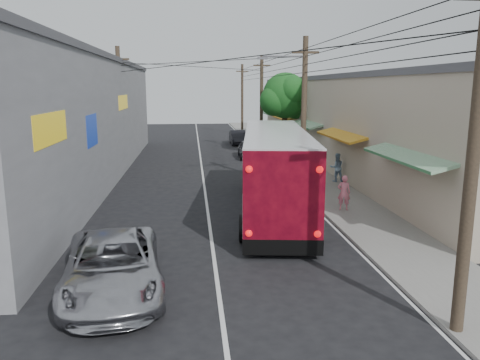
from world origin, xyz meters
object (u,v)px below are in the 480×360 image
(parked_suv, at_px, (276,175))
(parked_car_far, at_px, (238,137))
(jeepney, at_px, (113,265))
(parked_car_mid, at_px, (249,149))
(coach_bus, at_px, (275,169))
(pedestrian_near, at_px, (344,193))
(pedestrian_far, at_px, (337,167))

(parked_suv, distance_m, parked_car_far, 20.83)
(jeepney, bearing_deg, parked_car_mid, 67.04)
(jeepney, xyz_separation_m, parked_car_far, (6.63, 32.77, -0.08))
(coach_bus, distance_m, parked_car_mid, 15.92)
(pedestrian_near, xyz_separation_m, pedestrian_far, (1.61, 6.21, 0.04))
(parked_car_far, bearing_deg, pedestrian_near, -85.44)
(parked_car_mid, height_order, pedestrian_far, pedestrian_far)
(coach_bus, xyz_separation_m, pedestrian_near, (2.97, -0.69, -0.97))
(coach_bus, xyz_separation_m, pedestrian_far, (4.59, 5.52, -0.94))
(pedestrian_near, bearing_deg, jeepney, 57.77)
(parked_car_mid, distance_m, parked_car_far, 8.87)
(parked_suv, distance_m, pedestrian_far, 4.13)
(coach_bus, distance_m, pedestrian_far, 7.24)
(parked_car_mid, xyz_separation_m, parked_car_far, (0.00, 8.87, -0.01))
(jeepney, height_order, parked_car_mid, jeepney)
(parked_suv, bearing_deg, coach_bus, -104.65)
(coach_bus, bearing_deg, parked_car_far, 95.84)
(parked_car_mid, relative_size, pedestrian_far, 2.48)
(pedestrian_far, bearing_deg, coach_bus, 48.45)
(parked_car_mid, relative_size, parked_car_far, 0.98)
(parked_suv, bearing_deg, jeepney, -122.29)
(jeepney, relative_size, parked_suv, 0.93)
(coach_bus, relative_size, jeepney, 2.33)
(jeepney, bearing_deg, pedestrian_far, 44.98)
(parked_car_mid, distance_m, pedestrian_near, 16.70)
(coach_bus, height_order, parked_car_far, coach_bus)
(parked_car_mid, height_order, parked_car_far, parked_car_mid)
(parked_car_mid, bearing_deg, coach_bus, -90.98)
(parked_car_far, bearing_deg, parked_car_mid, -90.37)
(coach_bus, height_order, parked_car_mid, coach_bus)
(parked_car_far, height_order, pedestrian_far, pedestrian_far)
(parked_suv, bearing_deg, pedestrian_near, -67.75)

